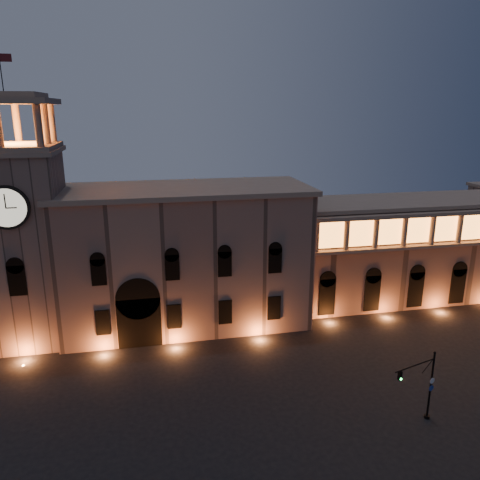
{
  "coord_description": "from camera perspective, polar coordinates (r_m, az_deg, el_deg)",
  "views": [
    {
      "loc": [
        -6.48,
        -34.31,
        26.85
      ],
      "look_at": [
        3.8,
        16.0,
        12.27
      ],
      "focal_mm": 35.0,
      "sensor_mm": 36.0,
      "label": 1
    }
  ],
  "objects": [
    {
      "name": "clock_tower",
      "position": [
        58.82,
        -24.95,
        0.22
      ],
      "size": [
        9.8,
        9.8,
        32.4
      ],
      "color": "#876758",
      "rests_on": "ground"
    },
    {
      "name": "traffic_light",
      "position": [
        45.51,
        21.57,
        -16.25
      ],
      "size": [
        4.68,
        1.66,
        6.67
      ],
      "rotation": [
        0.0,
        0.0,
        0.3
      ],
      "color": "black",
      "rests_on": "ground"
    },
    {
      "name": "colonnade_wing",
      "position": [
        72.48,
        21.06,
        -0.86
      ],
      "size": [
        40.6,
        11.5,
        14.5
      ],
      "color": "#826253",
      "rests_on": "ground"
    },
    {
      "name": "ground",
      "position": [
        44.05,
        -0.73,
        -21.71
      ],
      "size": [
        160.0,
        160.0,
        0.0
      ],
      "primitive_type": "plane",
      "color": "black",
      "rests_on": "ground"
    },
    {
      "name": "government_building",
      "position": [
        59.24,
        -6.74,
        -2.03
      ],
      "size": [
        30.8,
        12.8,
        17.6
      ],
      "color": "#876758",
      "rests_on": "ground"
    }
  ]
}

